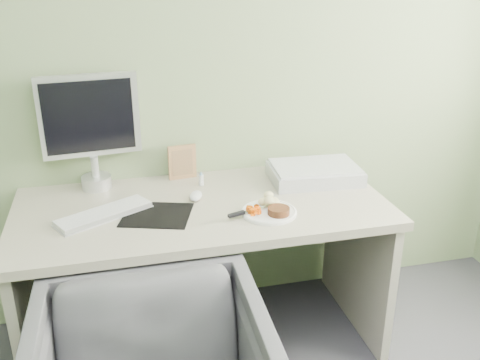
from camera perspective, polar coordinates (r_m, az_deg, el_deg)
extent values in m
plane|color=#70855D|center=(2.50, -6.01, 14.08)|extent=(3.50, 0.00, 3.50)
cube|color=#AAA38E|center=(2.33, -4.02, -3.04)|extent=(1.60, 0.75, 0.04)
cube|color=#9F9988|center=(2.52, -21.49, -12.18)|extent=(0.04, 0.70, 0.69)
cube|color=#9F9988|center=(2.72, 12.34, -8.26)|extent=(0.04, 0.70, 0.69)
cylinder|color=white|center=(2.23, 3.12, -3.45)|extent=(0.23, 0.23, 0.01)
cylinder|color=black|center=(2.20, 4.14, -3.30)|extent=(0.10, 0.10, 0.03)
ellipsoid|color=tan|center=(2.27, 3.30, -2.09)|extent=(0.11, 0.08, 0.05)
cube|color=#E05204|center=(2.20, 1.75, -3.09)|extent=(0.06, 0.05, 0.04)
cube|color=silver|center=(2.22, 1.84, -3.12)|extent=(0.11, 0.05, 0.01)
cube|color=black|center=(2.17, -0.37, -3.67)|extent=(0.08, 0.04, 0.01)
cube|color=black|center=(2.24, -8.85, -3.69)|extent=(0.33, 0.31, 0.00)
cube|color=white|center=(2.27, -14.30, -3.46)|extent=(0.40, 0.29, 0.02)
ellipsoid|color=white|center=(2.36, -4.73, -1.70)|extent=(0.08, 0.11, 0.03)
cube|color=olive|center=(2.57, -6.18, 1.92)|extent=(0.13, 0.03, 0.17)
cylinder|color=white|center=(2.50, -4.16, 0.00)|extent=(0.02, 0.02, 0.05)
cone|color=#7CA6C7|center=(2.49, -4.19, 0.74)|extent=(0.02, 0.02, 0.02)
cube|color=#A9ABB0|center=(2.58, 7.95, 0.68)|extent=(0.44, 0.31, 0.07)
cylinder|color=silver|center=(2.55, -15.05, -0.20)|extent=(0.14, 0.14, 0.06)
cylinder|color=silver|center=(2.52, -15.23, 1.42)|extent=(0.03, 0.03, 0.10)
cube|color=silver|center=(2.48, -15.77, 6.63)|extent=(0.44, 0.08, 0.37)
cube|color=black|center=(2.45, -15.78, 6.50)|extent=(0.39, 0.04, 0.32)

